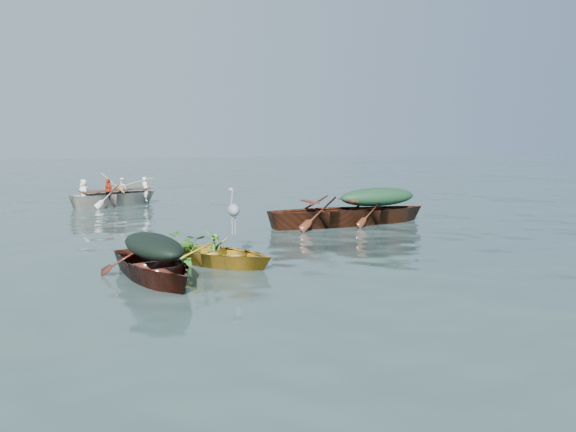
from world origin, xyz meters
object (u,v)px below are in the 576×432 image
Objects in this scene: yellow_dinghy at (219,265)px; open_wooden_boat at (329,226)px; heron at (234,217)px; dark_covered_boat at (154,280)px; rowed_boat at (116,206)px; green_tarp_boat at (377,223)px.

yellow_dinghy is 0.60× the size of open_wooden_boat.
open_wooden_boat is 4.86m from heron.
yellow_dinghy is 1.49m from dark_covered_boat.
yellow_dinghy is 1.00m from heron.
heron is (-3.51, -3.26, 0.83)m from open_wooden_boat.
open_wooden_boat is (3.90, 3.66, 0.00)m from yellow_dinghy.
dark_covered_boat is at bearing 170.75° from yellow_dinghy.
yellow_dinghy is 10.84m from rowed_boat.
open_wooden_boat is 8.77m from rowed_boat.
dark_covered_boat reaches higher than yellow_dinghy.
heron is (0.39, 0.39, 0.83)m from yellow_dinghy.
green_tarp_boat is 0.96× the size of rowed_boat.
dark_covered_boat is 11.54m from rowed_boat.
open_wooden_boat is (5.18, 4.42, 0.00)m from dark_covered_boat.
rowed_boat is 4.87× the size of heron.
dark_covered_boat is (-1.28, -0.77, 0.00)m from yellow_dinghy.
open_wooden_boat is at bearing 25.88° from dark_covered_boat.
green_tarp_boat is (6.73, 4.56, 0.00)m from dark_covered_boat.
open_wooden_boat is at bearing 3.03° from yellow_dinghy.
rowed_boat is (-1.22, 10.78, 0.00)m from yellow_dinghy.
heron is at bearing 131.26° from open_wooden_boat.
rowed_boat reaches higher than yellow_dinghy.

